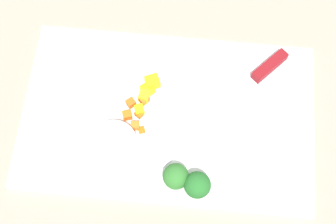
# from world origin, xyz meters

# --- Properties ---
(ground_plane) EXTENTS (4.00, 4.00, 0.00)m
(ground_plane) POSITION_xyz_m (0.00, 0.00, 0.00)
(ground_plane) COLOR gray
(cutting_board) EXTENTS (0.50, 0.31, 0.01)m
(cutting_board) POSITION_xyz_m (0.00, 0.00, 0.01)
(cutting_board) COLOR white
(cutting_board) RESTS_ON ground_plane
(prep_bowl) EXTENTS (0.08, 0.08, 0.03)m
(prep_bowl) POSITION_xyz_m (-0.08, -0.07, 0.03)
(prep_bowl) COLOR white
(prep_bowl) RESTS_ON cutting_board
(chef_knife) EXTENTS (0.26, 0.28, 0.02)m
(chef_knife) POSITION_xyz_m (0.11, 0.04, 0.02)
(chef_knife) COLOR silver
(chef_knife) RESTS_ON cutting_board
(carrot_dice_0) EXTENTS (0.02, 0.01, 0.01)m
(carrot_dice_0) POSITION_xyz_m (-0.05, -0.03, 0.02)
(carrot_dice_0) COLOR orange
(carrot_dice_0) RESTS_ON cutting_board
(carrot_dice_1) EXTENTS (0.02, 0.02, 0.01)m
(carrot_dice_1) POSITION_xyz_m (-0.07, 0.01, 0.02)
(carrot_dice_1) COLOR orange
(carrot_dice_1) RESTS_ON cutting_board
(carrot_dice_2) EXTENTS (0.02, 0.02, 0.01)m
(carrot_dice_2) POSITION_xyz_m (-0.04, 0.02, 0.02)
(carrot_dice_2) COLOR orange
(carrot_dice_2) RESTS_ON cutting_board
(carrot_dice_3) EXTENTS (0.02, 0.02, 0.01)m
(carrot_dice_3) POSITION_xyz_m (-0.07, -0.01, 0.02)
(carrot_dice_3) COLOR orange
(carrot_dice_3) RESTS_ON cutting_board
(carrot_dice_4) EXTENTS (0.02, 0.02, 0.01)m
(carrot_dice_4) POSITION_xyz_m (-0.05, -0.01, 0.02)
(carrot_dice_4) COLOR orange
(carrot_dice_4) RESTS_ON cutting_board
(carrot_dice_5) EXTENTS (0.01, 0.01, 0.01)m
(carrot_dice_5) POSITION_xyz_m (-0.04, -0.03, 0.02)
(carrot_dice_5) COLOR orange
(carrot_dice_5) RESTS_ON cutting_board
(pepper_dice_0) EXTENTS (0.02, 0.02, 0.02)m
(pepper_dice_0) POSITION_xyz_m (-0.04, 0.03, 0.02)
(pepper_dice_0) COLOR yellow
(pepper_dice_0) RESTS_ON cutting_board
(pepper_dice_1) EXTENTS (0.03, 0.03, 0.02)m
(pepper_dice_1) POSITION_xyz_m (-0.03, 0.05, 0.02)
(pepper_dice_1) COLOR yellow
(pepper_dice_1) RESTS_ON cutting_board
(pepper_dice_2) EXTENTS (0.02, 0.02, 0.01)m
(pepper_dice_2) POSITION_xyz_m (-0.05, -0.00, 0.02)
(pepper_dice_2) COLOR yellow
(pepper_dice_2) RESTS_ON cutting_board
(pepper_dice_3) EXTENTS (0.03, 0.03, 0.02)m
(pepper_dice_3) POSITION_xyz_m (-0.04, 0.04, 0.02)
(pepper_dice_3) COLOR yellow
(pepper_dice_3) RESTS_ON cutting_board
(broccoli_floret_0) EXTENTS (0.04, 0.04, 0.04)m
(broccoli_floret_0) POSITION_xyz_m (0.02, -0.11, 0.03)
(broccoli_floret_0) COLOR #8ABA6B
(broccoli_floret_0) RESTS_ON cutting_board
(broccoli_floret_1) EXTENTS (0.04, 0.04, 0.04)m
(broccoli_floret_1) POSITION_xyz_m (0.06, -0.12, 0.03)
(broccoli_floret_1) COLOR #93B55F
(broccoli_floret_1) RESTS_ON cutting_board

